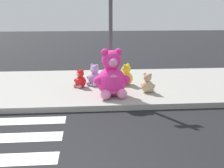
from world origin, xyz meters
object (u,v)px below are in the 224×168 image
sign_pole (111,32)px  plush_lavender (94,77)px  plush_pink_large (112,78)px  plush_yellow (126,76)px  plush_red (80,80)px  plush_tan (148,84)px

sign_pole → plush_lavender: 1.63m
plush_pink_large → plush_yellow: (0.55, 1.22, -0.26)m
plush_red → plush_lavender: 0.49m
plush_yellow → plush_lavender: size_ratio=1.00×
plush_tan → plush_pink_large: bearing=-164.2°
plush_yellow → plush_red: plush_yellow is taller
plush_pink_large → plush_lavender: 1.34m
plush_red → plush_lavender: size_ratio=0.83×
sign_pole → plush_pink_large: 1.31m
plush_red → plush_yellow: bearing=7.4°
plush_pink_large → plush_lavender: size_ratio=1.94×
plush_red → plush_tan: 2.08m
plush_pink_large → plush_yellow: plush_pink_large is taller
plush_yellow → plush_tan: size_ratio=1.17×
plush_lavender → sign_pole: bearing=-54.4°
sign_pole → plush_lavender: bearing=125.6°
sign_pole → plush_pink_large: bearing=-91.6°
sign_pole → plush_tan: sign_pole is taller
plush_yellow → plush_tan: 1.06m
plush_lavender → plush_tan: (1.51, -0.94, -0.04)m
plush_pink_large → plush_tan: plush_pink_large is taller
plush_pink_large → plush_red: plush_pink_large is taller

